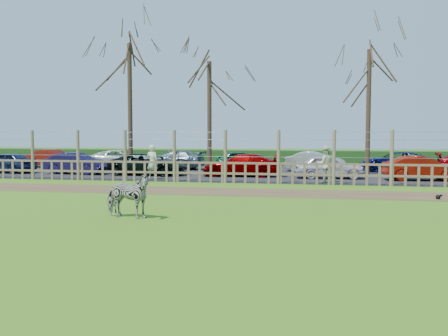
% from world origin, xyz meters
% --- Properties ---
extents(ground, '(120.00, 120.00, 0.00)m').
position_xyz_m(ground, '(0.00, 0.00, 0.00)').
color(ground, '#639B2B').
rests_on(ground, ground).
extents(dirt_strip, '(34.00, 2.80, 0.01)m').
position_xyz_m(dirt_strip, '(0.00, 4.50, 0.01)').
color(dirt_strip, brown).
rests_on(dirt_strip, ground).
extents(asphalt, '(44.00, 13.00, 0.04)m').
position_xyz_m(asphalt, '(0.00, 14.50, 0.02)').
color(asphalt, '#232326').
rests_on(asphalt, ground).
extents(hedge, '(46.00, 2.00, 1.10)m').
position_xyz_m(hedge, '(0.00, 21.50, 0.55)').
color(hedge, '#1E4716').
rests_on(hedge, ground).
extents(fence, '(30.16, 0.16, 2.50)m').
position_xyz_m(fence, '(0.00, 8.00, 0.80)').
color(fence, brown).
rests_on(fence, ground).
extents(tree_left, '(4.80, 4.80, 7.88)m').
position_xyz_m(tree_left, '(-6.50, 12.50, 5.62)').
color(tree_left, '#3D2B1E').
rests_on(tree_left, ground).
extents(tree_mid, '(4.80, 4.80, 6.83)m').
position_xyz_m(tree_mid, '(-2.00, 13.50, 4.87)').
color(tree_mid, '#3D2B1E').
rests_on(tree_mid, ground).
extents(tree_right, '(4.80, 4.80, 7.35)m').
position_xyz_m(tree_right, '(7.00, 14.00, 5.24)').
color(tree_right, '#3D2B1E').
rests_on(tree_right, ground).
extents(zebra, '(1.58, 0.92, 1.26)m').
position_xyz_m(zebra, '(-0.82, -2.15, 0.63)').
color(zebra, gray).
rests_on(zebra, ground).
extents(visitor_a, '(0.70, 0.53, 1.72)m').
position_xyz_m(visitor_a, '(-3.87, 8.73, 0.90)').
color(visitor_a, beige).
rests_on(visitor_a, asphalt).
extents(visitor_b, '(0.96, 0.82, 1.72)m').
position_xyz_m(visitor_b, '(4.62, 8.62, 0.90)').
color(visitor_b, beige).
rests_on(visitor_b, asphalt).
extents(crow, '(0.23, 0.17, 0.19)m').
position_xyz_m(crow, '(8.53, 3.67, 0.09)').
color(crow, black).
rests_on(crow, ground).
extents(car_0, '(3.67, 1.84, 1.20)m').
position_xyz_m(car_0, '(-13.64, 11.11, 0.64)').
color(car_0, '#17234E').
rests_on(car_0, asphalt).
extents(car_1, '(3.76, 1.65, 1.20)m').
position_xyz_m(car_1, '(-9.21, 11.09, 0.64)').
color(car_1, '#1B1547').
rests_on(car_1, asphalt).
extents(car_2, '(4.41, 2.21, 1.20)m').
position_xyz_m(car_2, '(-4.94, 11.18, 0.64)').
color(car_2, black).
rests_on(car_2, asphalt).
extents(car_3, '(4.18, 1.80, 1.20)m').
position_xyz_m(car_3, '(0.21, 11.35, 0.64)').
color(car_3, '#820000').
rests_on(car_3, asphalt).
extents(car_4, '(3.61, 1.65, 1.20)m').
position_xyz_m(car_4, '(4.86, 10.98, 0.64)').
color(car_4, silver).
rests_on(car_4, asphalt).
extents(car_5, '(3.76, 1.65, 1.20)m').
position_xyz_m(car_5, '(9.27, 10.67, 0.64)').
color(car_5, maroon).
rests_on(car_5, asphalt).
extents(car_7, '(3.76, 1.67, 1.20)m').
position_xyz_m(car_7, '(-13.38, 15.82, 0.64)').
color(car_7, maroon).
rests_on(car_7, asphalt).
extents(car_8, '(4.43, 2.24, 1.20)m').
position_xyz_m(car_8, '(-8.60, 16.15, 0.64)').
color(car_8, silver).
rests_on(car_8, asphalt).
extents(car_9, '(4.24, 1.95, 1.20)m').
position_xyz_m(car_9, '(-4.93, 15.74, 0.64)').
color(car_9, slate).
rests_on(car_9, asphalt).
extents(car_10, '(3.66, 1.81, 1.20)m').
position_xyz_m(car_10, '(-0.36, 15.99, 0.64)').
color(car_10, '#0E4A2D').
rests_on(car_10, asphalt).
extents(car_11, '(3.69, 1.41, 1.20)m').
position_xyz_m(car_11, '(4.10, 15.64, 0.64)').
color(car_11, '#B4BFB6').
rests_on(car_11, asphalt).
extents(car_12, '(4.37, 2.11, 1.20)m').
position_xyz_m(car_12, '(8.86, 16.36, 0.64)').
color(car_12, '#0C1251').
rests_on(car_12, asphalt).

